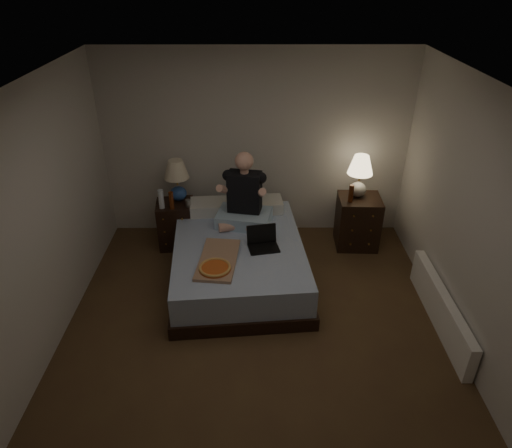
{
  "coord_description": "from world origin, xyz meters",
  "views": [
    {
      "loc": [
        -0.02,
        -3.42,
        3.37
      ],
      "look_at": [
        0.0,
        0.9,
        0.85
      ],
      "focal_mm": 32.0,
      "sensor_mm": 36.0,
      "label": 1
    }
  ],
  "objects_px": {
    "soda_can": "(188,203)",
    "nightstand_left": "(177,224)",
    "bed": "(239,260)",
    "beer_bottle_right": "(351,193)",
    "lamp_left": "(177,181)",
    "lamp_right": "(359,176)",
    "pizza_box": "(215,269)",
    "beer_bottle_left": "(171,200)",
    "water_bottle": "(161,199)",
    "person": "(244,190)",
    "nightstand_right": "(358,222)",
    "radiator": "(440,309)",
    "laptop": "(264,240)"
  },
  "relations": [
    {
      "from": "soda_can",
      "to": "nightstand_left",
      "type": "bearing_deg",
      "value": 152.79
    },
    {
      "from": "bed",
      "to": "nightstand_left",
      "type": "height_order",
      "value": "nightstand_left"
    },
    {
      "from": "nightstand_left",
      "to": "beer_bottle_right",
      "type": "distance_m",
      "value": 2.31
    },
    {
      "from": "bed",
      "to": "lamp_left",
      "type": "distance_m",
      "value": 1.34
    },
    {
      "from": "lamp_right",
      "to": "pizza_box",
      "type": "bearing_deg",
      "value": -141.96
    },
    {
      "from": "beer_bottle_left",
      "to": "pizza_box",
      "type": "xyz_separation_m",
      "value": [
        0.63,
        -1.19,
        -0.2
      ]
    },
    {
      "from": "lamp_left",
      "to": "water_bottle",
      "type": "xyz_separation_m",
      "value": [
        -0.18,
        -0.22,
        -0.15
      ]
    },
    {
      "from": "person",
      "to": "pizza_box",
      "type": "xyz_separation_m",
      "value": [
        -0.29,
        -1.01,
        -0.42
      ]
    },
    {
      "from": "beer_bottle_right",
      "to": "pizza_box",
      "type": "xyz_separation_m",
      "value": [
        -1.64,
        -1.22,
        -0.28
      ]
    },
    {
      "from": "water_bottle",
      "to": "nightstand_left",
      "type": "bearing_deg",
      "value": 42.65
    },
    {
      "from": "nightstand_right",
      "to": "beer_bottle_left",
      "type": "bearing_deg",
      "value": -174.95
    },
    {
      "from": "water_bottle",
      "to": "beer_bottle_left",
      "type": "bearing_deg",
      "value": -7.65
    },
    {
      "from": "nightstand_right",
      "to": "pizza_box",
      "type": "xyz_separation_m",
      "value": [
        -1.79,
        -1.31,
        0.19
      ]
    },
    {
      "from": "lamp_left",
      "to": "beer_bottle_right",
      "type": "relative_size",
      "value": 2.43
    },
    {
      "from": "bed",
      "to": "beer_bottle_right",
      "type": "bearing_deg",
      "value": 19.53
    },
    {
      "from": "nightstand_left",
      "to": "radiator",
      "type": "bearing_deg",
      "value": -34.94
    },
    {
      "from": "nightstand_left",
      "to": "person",
      "type": "bearing_deg",
      "value": -26.06
    },
    {
      "from": "bed",
      "to": "pizza_box",
      "type": "bearing_deg",
      "value": -116.64
    },
    {
      "from": "bed",
      "to": "pizza_box",
      "type": "height_order",
      "value": "pizza_box"
    },
    {
      "from": "nightstand_right",
      "to": "water_bottle",
      "type": "xyz_separation_m",
      "value": [
        -2.55,
        -0.11,
        0.4
      ]
    },
    {
      "from": "beer_bottle_left",
      "to": "soda_can",
      "type": "bearing_deg",
      "value": 13.15
    },
    {
      "from": "beer_bottle_left",
      "to": "radiator",
      "type": "height_order",
      "value": "beer_bottle_left"
    },
    {
      "from": "lamp_left",
      "to": "lamp_right",
      "type": "bearing_deg",
      "value": -1.27
    },
    {
      "from": "bed",
      "to": "soda_can",
      "type": "height_order",
      "value": "soda_can"
    },
    {
      "from": "pizza_box",
      "to": "beer_bottle_left",
      "type": "bearing_deg",
      "value": 123.89
    },
    {
      "from": "beer_bottle_left",
      "to": "person",
      "type": "distance_m",
      "value": 0.96
    },
    {
      "from": "radiator",
      "to": "lamp_left",
      "type": "bearing_deg",
      "value": 150.21
    },
    {
      "from": "beer_bottle_right",
      "to": "radiator",
      "type": "relative_size",
      "value": 0.14
    },
    {
      "from": "soda_can",
      "to": "pizza_box",
      "type": "relative_size",
      "value": 0.13
    },
    {
      "from": "lamp_left",
      "to": "water_bottle",
      "type": "bearing_deg",
      "value": -129.7
    },
    {
      "from": "bed",
      "to": "lamp_right",
      "type": "height_order",
      "value": "lamp_right"
    },
    {
      "from": "nightstand_right",
      "to": "beer_bottle_right",
      "type": "bearing_deg",
      "value": -146.28
    },
    {
      "from": "lamp_left",
      "to": "beer_bottle_right",
      "type": "distance_m",
      "value": 2.22
    },
    {
      "from": "lamp_right",
      "to": "laptop",
      "type": "relative_size",
      "value": 1.65
    },
    {
      "from": "nightstand_left",
      "to": "lamp_right",
      "type": "xyz_separation_m",
      "value": [
        2.37,
        0.04,
        0.67
      ]
    },
    {
      "from": "water_bottle",
      "to": "pizza_box",
      "type": "height_order",
      "value": "water_bottle"
    },
    {
      "from": "bed",
      "to": "lamp_right",
      "type": "bearing_deg",
      "value": 22.62
    },
    {
      "from": "nightstand_right",
      "to": "soda_can",
      "type": "relative_size",
      "value": 6.99
    },
    {
      "from": "nightstand_left",
      "to": "pizza_box",
      "type": "xyz_separation_m",
      "value": [
        0.62,
        -1.33,
        0.23
      ]
    },
    {
      "from": "nightstand_right",
      "to": "lamp_left",
      "type": "height_order",
      "value": "lamp_left"
    },
    {
      "from": "nightstand_left",
      "to": "lamp_right",
      "type": "relative_size",
      "value": 1.11
    },
    {
      "from": "soda_can",
      "to": "pizza_box",
      "type": "bearing_deg",
      "value": -70.82
    },
    {
      "from": "lamp_right",
      "to": "pizza_box",
      "type": "distance_m",
      "value": 2.27
    },
    {
      "from": "beer_bottle_right",
      "to": "nightstand_left",
      "type": "bearing_deg",
      "value": 177.11
    },
    {
      "from": "radiator",
      "to": "beer_bottle_left",
      "type": "bearing_deg",
      "value": 154.23
    },
    {
      "from": "lamp_right",
      "to": "water_bottle",
      "type": "bearing_deg",
      "value": -176.15
    },
    {
      "from": "pizza_box",
      "to": "bed",
      "type": "bearing_deg",
      "value": 74.38
    },
    {
      "from": "lamp_right",
      "to": "radiator",
      "type": "xyz_separation_m",
      "value": [
        0.61,
        -1.63,
        -0.78
      ]
    },
    {
      "from": "laptop",
      "to": "person",
      "type": "bearing_deg",
      "value": 100.76
    },
    {
      "from": "nightstand_left",
      "to": "beer_bottle_left",
      "type": "relative_size",
      "value": 2.7
    }
  ]
}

